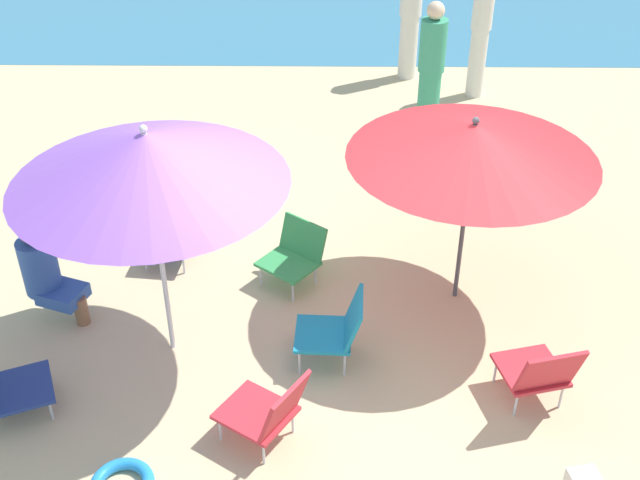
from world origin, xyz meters
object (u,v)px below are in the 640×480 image
Objects in this scene: beach_chair_a at (295,253)px; beach_chair_f at (269,410)px; beach_chair_c at (336,328)px; person_b at (480,32)px; umbrella_purple at (147,158)px; beach_chair_e at (171,227)px; person_a at (431,68)px; umbrella_red at (473,141)px; beach_chair_b at (539,371)px; person_d at (410,14)px; person_c at (45,269)px.

beach_chair_f reaches higher than beach_chair_a.
person_b is (1.89, 5.22, 0.53)m from beach_chair_c.
umbrella_purple reaches higher than beach_chair_f.
beach_chair_a is at bearing -68.58° from beach_chair_c.
beach_chair_e is 3.86m from person_a.
umbrella_red reaches higher than person_a.
person_a is 1.28m from person_b.
person_d is at bearing -9.84° from beach_chair_b.
beach_chair_a is at bearing 34.41° from person_c.
umbrella_red is 3.25× the size of beach_chair_c.
beach_chair_b is 3.66m from beach_chair_e.
person_a is 5.13m from person_c.
umbrella_purple is 2.78× the size of beach_chair_f.
person_a is (0.06, 3.32, -0.75)m from umbrella_red.
beach_chair_e is 1.31m from person_c.
beach_chair_a is 1.26m from beach_chair_e.
beach_chair_c is at bearing -6.02° from umbrella_purple.
person_d is at bearing 104.74° from person_a.
person_c is 6.35m from person_d.
beach_chair_a is at bearing 174.25° from person_b.
umbrella_red is at bearing -167.56° from person_b.
umbrella_purple reaches higher than beach_chair_a.
beach_chair_a is (-1.46, 0.22, -1.26)m from umbrella_red.
person_d is (2.39, 5.69, -0.89)m from umbrella_purple.
person_d is at bearing 77.44° from person_b.
beach_chair_a is 0.69× the size of person_c.
umbrella_purple is at bearing -16.42° from beach_chair_f.
person_c is (-1.10, 0.40, -1.29)m from umbrella_purple.
beach_chair_c is at bearing 7.55° from person_c.
beach_chair_b is 4.11m from person_c.
beach_chair_e is 0.37× the size of person_b.
person_a is (2.51, 4.04, -0.98)m from umbrella_purple.
beach_chair_c is 0.86× the size of beach_chair_f.
beach_chair_a is 4.99m from person_d.
beach_chair_c is (-1.09, -0.86, -1.22)m from umbrella_red.
person_b reaches higher than beach_chair_f.
person_c is (-3.61, -3.64, -0.31)m from person_a.
beach_chair_e is 0.39× the size of person_a.
umbrella_purple reaches higher than person_d.
person_d is at bearing 155.27° from beach_chair_e.
beach_chair_c is 2.16m from beach_chair_e.
beach_chair_a is at bearing -60.07° from beach_chair_f.
umbrella_purple reaches higher than person_b.
person_b is at bearing 67.09° from person_c.
umbrella_red is 1.94m from beach_chair_a.
beach_chair_b reaches higher than beach_chair_a.
beach_chair_f is 0.42× the size of person_d.
umbrella_red is 3.01× the size of beach_chair_b.
beach_chair_b is 0.42× the size of person_a.
person_b is (2.37, 6.11, 0.54)m from beach_chair_f.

